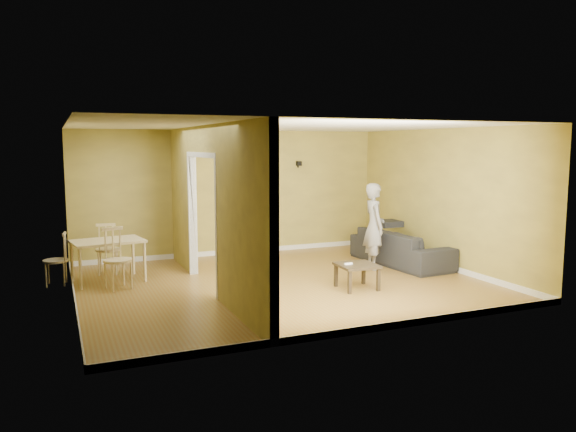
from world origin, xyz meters
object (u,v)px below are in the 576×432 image
at_px(bookshelf, 247,206).
at_px(chair_left, 55,259).
at_px(sofa, 401,242).
at_px(dining_table, 108,245).
at_px(person, 374,219).
at_px(chair_near, 118,259).
at_px(chair_far, 108,248).
at_px(coffee_table, 357,268).

distance_m(bookshelf, chair_left, 4.02).
xyz_separation_m(sofa, dining_table, (-5.36, 0.73, 0.20)).
height_order(bookshelf, dining_table, bookshelf).
bearing_deg(chair_left, sofa, 90.16).
distance_m(person, chair_near, 4.60).
bearing_deg(chair_left, dining_table, 93.32).
bearing_deg(chair_far, bookshelf, -155.04).
xyz_separation_m(dining_table, chair_far, (0.05, 0.62, -0.16)).
bearing_deg(person, coffee_table, 151.04).
relative_size(coffee_table, chair_near, 0.61).
bearing_deg(chair_far, sofa, 176.23).
bearing_deg(dining_table, coffee_table, -29.43).
relative_size(chair_left, chair_far, 0.93).
height_order(bookshelf, coffee_table, bookshelf).
height_order(coffee_table, chair_near, chair_near).
bearing_deg(person, sofa, -66.62).
relative_size(sofa, coffee_table, 3.74).
height_order(sofa, chair_left, chair_left).
distance_m(sofa, chair_near, 5.26).
bearing_deg(chair_near, bookshelf, 17.66).
bearing_deg(person, chair_left, 92.56).
xyz_separation_m(person, chair_far, (-4.62, 1.48, -0.47)).
xyz_separation_m(person, coffee_table, (-1.03, -1.19, -0.60)).
bearing_deg(chair_near, chair_left, 128.90).
bearing_deg(sofa, dining_table, 78.32).
xyz_separation_m(person, chair_near, (-4.57, 0.29, -0.45)).
relative_size(dining_table, chair_near, 1.15).
bearing_deg(coffee_table, person, 48.94).
height_order(sofa, coffee_table, sofa).
relative_size(sofa, person, 1.20).
relative_size(person, coffee_table, 3.11).
bearing_deg(sofa, bookshelf, 45.19).
xyz_separation_m(coffee_table, chair_near, (-3.54, 1.48, 0.15)).
bearing_deg(bookshelf, sofa, -40.86).
height_order(coffee_table, chair_left, chair_left).
bearing_deg(chair_left, person, 87.86).
bearing_deg(bookshelf, dining_table, -155.07).
xyz_separation_m(bookshelf, chair_left, (-3.76, -1.31, -0.59)).
bearing_deg(dining_table, person, -10.49).
distance_m(person, chair_far, 4.87).
bearing_deg(coffee_table, chair_left, 154.67).
bearing_deg(chair_near, person, -20.31).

